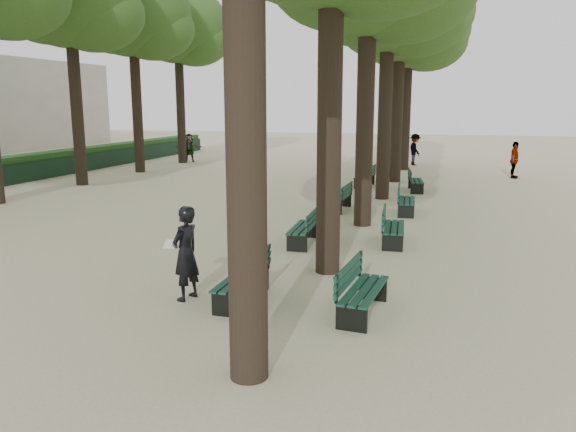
# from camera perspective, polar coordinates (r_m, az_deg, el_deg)

# --- Properties ---
(ground) EXTENTS (120.00, 120.00, 0.00)m
(ground) POSITION_cam_1_polar(r_m,az_deg,el_deg) (10.13, -8.12, -9.74)
(ground) COLOR beige
(ground) RESTS_ON ground
(tree_central_4) EXTENTS (6.00, 6.00, 9.95)m
(tree_central_4) POSITION_cam_1_polar(r_m,az_deg,el_deg) (27.01, 11.42, 19.75)
(tree_central_4) COLOR #33261C
(tree_central_4) RESTS_ON ground
(tree_central_5) EXTENTS (6.00, 6.00, 9.95)m
(tree_central_5) POSITION_cam_1_polar(r_m,az_deg,el_deg) (31.94, 12.23, 18.39)
(tree_central_5) COLOR #33261C
(tree_central_5) RESTS_ON ground
(tree_far_4) EXTENTS (6.00, 6.00, 10.45)m
(tree_far_4) POSITION_cam_1_polar(r_m,az_deg,el_deg) (31.34, -15.56, 19.29)
(tree_far_4) COLOR #33261C
(tree_far_4) RESTS_ON ground
(tree_far_5) EXTENTS (6.00, 6.00, 10.45)m
(tree_far_5) POSITION_cam_1_polar(r_m,az_deg,el_deg) (35.68, -11.15, 18.47)
(tree_far_5) COLOR #33261C
(tree_far_5) RESTS_ON ground
(bench_left_0) EXTENTS (0.57, 1.80, 0.92)m
(bench_left_0) POSITION_cam_1_polar(r_m,az_deg,el_deg) (10.53, -4.71, -7.26)
(bench_left_0) COLOR black
(bench_left_0) RESTS_ON ground
(bench_left_1) EXTENTS (0.66, 1.83, 0.92)m
(bench_left_1) POSITION_cam_1_polar(r_m,az_deg,el_deg) (14.66, 1.54, -1.85)
(bench_left_1) COLOR black
(bench_left_1) RESTS_ON ground
(bench_left_2) EXTENTS (0.61, 1.81, 0.92)m
(bench_left_2) POSITION_cam_1_polar(r_m,az_deg,el_deg) (19.38, 5.22, 1.37)
(bench_left_2) COLOR black
(bench_left_2) RESTS_ON ground
(bench_left_3) EXTENTS (0.76, 1.85, 0.92)m
(bench_left_3) POSITION_cam_1_polar(r_m,az_deg,el_deg) (25.04, 7.77, 3.59)
(bench_left_3) COLOR black
(bench_left_3) RESTS_ON ground
(bench_right_0) EXTENTS (0.72, 1.84, 0.92)m
(bench_right_0) POSITION_cam_1_polar(r_m,az_deg,el_deg) (9.96, 7.65, -8.44)
(bench_right_0) COLOR black
(bench_right_0) RESTS_ON ground
(bench_right_1) EXTENTS (0.71, 1.84, 0.92)m
(bench_right_1) POSITION_cam_1_polar(r_m,az_deg,el_deg) (14.96, 10.66, -1.79)
(bench_right_1) COLOR black
(bench_right_1) RESTS_ON ground
(bench_right_2) EXTENTS (0.70, 1.84, 0.92)m
(bench_right_2) POSITION_cam_1_polar(r_m,az_deg,el_deg) (19.13, 11.93, 1.04)
(bench_right_2) COLOR black
(bench_right_2) RESTS_ON ground
(bench_right_3) EXTENTS (0.81, 1.86, 0.92)m
(bench_right_3) POSITION_cam_1_polar(r_m,az_deg,el_deg) (24.09, 12.85, 3.10)
(bench_right_3) COLOR black
(bench_right_3) RESTS_ON ground
(man_with_map) EXTENTS (0.69, 0.78, 1.79)m
(man_with_map) POSITION_cam_1_polar(r_m,az_deg,el_deg) (10.61, -10.36, -3.75)
(man_with_map) COLOR black
(man_with_map) RESTS_ON ground
(pedestrian_c) EXTENTS (0.59, 1.11, 1.80)m
(pedestrian_c) POSITION_cam_1_polar(r_m,az_deg,el_deg) (29.69, 22.01, 5.30)
(pedestrian_c) COLOR #262628
(pedestrian_c) RESTS_ON ground
(pedestrian_e) EXTENTS (1.65, 0.86, 1.75)m
(pedestrian_e) POSITION_cam_1_polar(r_m,az_deg,el_deg) (36.05, -10.00, 6.85)
(pedestrian_e) COLOR #262628
(pedestrian_e) RESTS_ON ground
(pedestrian_b) EXTENTS (0.81, 1.25, 1.86)m
(pedestrian_b) POSITION_cam_1_polar(r_m,az_deg,el_deg) (34.27, 12.77, 6.60)
(pedestrian_b) COLOR #262628
(pedestrian_b) RESTS_ON ground
(pedestrian_a) EXTENTS (0.87, 0.96, 1.91)m
(pedestrian_a) POSITION_cam_1_polar(r_m,az_deg,el_deg) (34.47, 4.73, 6.91)
(pedestrian_a) COLOR #262628
(pedestrian_a) RESTS_ON ground
(pedestrian_d) EXTENTS (0.69, 0.86, 1.65)m
(pedestrian_d) POSITION_cam_1_polar(r_m,az_deg,el_deg) (35.20, 9.76, 6.67)
(pedestrian_d) COLOR #262628
(pedestrian_d) RESTS_ON ground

